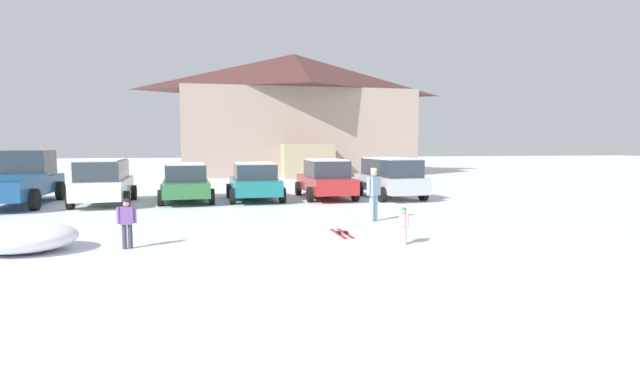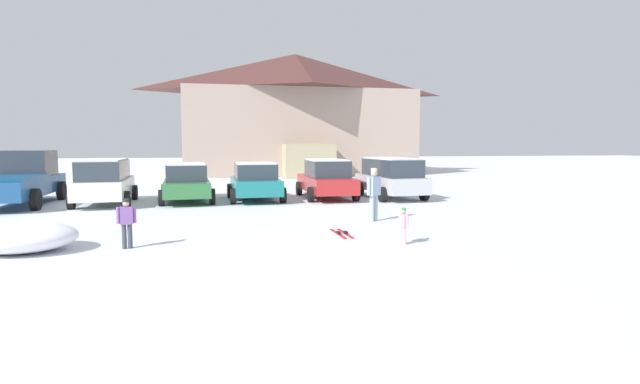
{
  "view_description": "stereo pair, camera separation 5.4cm",
  "coord_description": "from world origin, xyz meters",
  "px_view_note": "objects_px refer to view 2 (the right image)",
  "views": [
    {
      "loc": [
        -1.47,
        -8.98,
        2.43
      ],
      "look_at": [
        1.38,
        5.03,
        1.04
      ],
      "focal_mm": 28.0,
      "sensor_mm": 36.0,
      "label": 1
    },
    {
      "loc": [
        -1.41,
        -8.99,
        2.43
      ],
      "look_at": [
        1.38,
        5.03,
        1.04
      ],
      "focal_mm": 28.0,
      "sensor_mm": 36.0,
      "label": 2
    }
  ],
  "objects_px": {
    "ski_lodge": "(295,113)",
    "skier_child_in_pink_snowsuit": "(403,224)",
    "skier_adult_in_blue_parka": "(374,191)",
    "plowed_snow_pile": "(22,237)",
    "parked_teal_hatchback": "(255,181)",
    "pair_of_skis": "(342,233)",
    "skier_child_in_purple_jacket": "(127,221)",
    "pickup_truck": "(20,180)",
    "parked_red_sedan": "(326,179)",
    "parked_silver_wagon": "(391,177)",
    "parked_green_coupe": "(187,182)",
    "parked_white_suv": "(105,180)"
  },
  "relations": [
    {
      "from": "plowed_snow_pile",
      "to": "skier_child_in_purple_jacket",
      "type": "bearing_deg",
      "value": -2.15
    },
    {
      "from": "skier_child_in_pink_snowsuit",
      "to": "pair_of_skis",
      "type": "bearing_deg",
      "value": 124.23
    },
    {
      "from": "ski_lodge",
      "to": "parked_red_sedan",
      "type": "height_order",
      "value": "ski_lodge"
    },
    {
      "from": "parked_green_coupe",
      "to": "pair_of_skis",
      "type": "bearing_deg",
      "value": -62.16
    },
    {
      "from": "parked_teal_hatchback",
      "to": "parked_red_sedan",
      "type": "height_order",
      "value": "parked_red_sedan"
    },
    {
      "from": "pickup_truck",
      "to": "skier_adult_in_blue_parka",
      "type": "distance_m",
      "value": 14.29
    },
    {
      "from": "parked_teal_hatchback",
      "to": "pair_of_skis",
      "type": "xyz_separation_m",
      "value": [
        1.73,
        -8.5,
        -0.8
      ]
    },
    {
      "from": "ski_lodge",
      "to": "plowed_snow_pile",
      "type": "distance_m",
      "value": 30.71
    },
    {
      "from": "parked_silver_wagon",
      "to": "ski_lodge",
      "type": "bearing_deg",
      "value": 94.01
    },
    {
      "from": "parked_white_suv",
      "to": "parked_green_coupe",
      "type": "xyz_separation_m",
      "value": [
        3.15,
        0.39,
        -0.15
      ]
    },
    {
      "from": "parked_silver_wagon",
      "to": "parked_white_suv",
      "type": "bearing_deg",
      "value": 179.52
    },
    {
      "from": "parked_green_coupe",
      "to": "plowed_snow_pile",
      "type": "bearing_deg",
      "value": -107.62
    },
    {
      "from": "parked_silver_wagon",
      "to": "skier_child_in_pink_snowsuit",
      "type": "relative_size",
      "value": 5.05
    },
    {
      "from": "parked_teal_hatchback",
      "to": "parked_red_sedan",
      "type": "bearing_deg",
      "value": 5.1
    },
    {
      "from": "skier_child_in_purple_jacket",
      "to": "pair_of_skis",
      "type": "distance_m",
      "value": 5.43
    },
    {
      "from": "parked_green_coupe",
      "to": "pickup_truck",
      "type": "height_order",
      "value": "pickup_truck"
    },
    {
      "from": "ski_lodge",
      "to": "skier_child_in_pink_snowsuit",
      "type": "xyz_separation_m",
      "value": [
        -1.76,
        -29.41,
        -4.37
      ]
    },
    {
      "from": "parked_silver_wagon",
      "to": "skier_child_in_pink_snowsuit",
      "type": "xyz_separation_m",
      "value": [
        -3.13,
        -9.85,
        -0.45
      ]
    },
    {
      "from": "skier_adult_in_blue_parka",
      "to": "pickup_truck",
      "type": "bearing_deg",
      "value": 151.26
    },
    {
      "from": "parked_white_suv",
      "to": "parked_teal_hatchback",
      "type": "relative_size",
      "value": 1.13
    },
    {
      "from": "parked_green_coupe",
      "to": "pickup_truck",
      "type": "relative_size",
      "value": 0.79
    },
    {
      "from": "skier_adult_in_blue_parka",
      "to": "parked_white_suv",
      "type": "bearing_deg",
      "value": 145.65
    },
    {
      "from": "ski_lodge",
      "to": "plowed_snow_pile",
      "type": "relative_size",
      "value": 7.68
    },
    {
      "from": "skier_child_in_pink_snowsuit",
      "to": "skier_child_in_purple_jacket",
      "type": "relative_size",
      "value": 0.77
    },
    {
      "from": "parked_green_coupe",
      "to": "parked_silver_wagon",
      "type": "height_order",
      "value": "parked_silver_wagon"
    },
    {
      "from": "skier_child_in_pink_snowsuit",
      "to": "parked_teal_hatchback",
      "type": "bearing_deg",
      "value": 105.71
    },
    {
      "from": "parked_teal_hatchback",
      "to": "pickup_truck",
      "type": "distance_m",
      "value": 9.29
    },
    {
      "from": "pickup_truck",
      "to": "skier_child_in_pink_snowsuit",
      "type": "relative_size",
      "value": 6.73
    },
    {
      "from": "pickup_truck",
      "to": "skier_adult_in_blue_parka",
      "type": "relative_size",
      "value": 3.6
    },
    {
      "from": "ski_lodge",
      "to": "skier_child_in_purple_jacket",
      "type": "xyz_separation_m",
      "value": [
        -8.21,
        -28.6,
        -4.22
      ]
    },
    {
      "from": "parked_white_suv",
      "to": "skier_child_in_purple_jacket",
      "type": "distance_m",
      "value": 9.45
    },
    {
      "from": "parked_teal_hatchback",
      "to": "plowed_snow_pile",
      "type": "distance_m",
      "value": 10.96
    },
    {
      "from": "pickup_truck",
      "to": "pair_of_skis",
      "type": "bearing_deg",
      "value": -38.76
    },
    {
      "from": "skier_adult_in_blue_parka",
      "to": "plowed_snow_pile",
      "type": "bearing_deg",
      "value": -163.34
    },
    {
      "from": "ski_lodge",
      "to": "pickup_truck",
      "type": "height_order",
      "value": "ski_lodge"
    },
    {
      "from": "ski_lodge",
      "to": "pickup_truck",
      "type": "xyz_separation_m",
      "value": [
        -13.91,
        -18.92,
        -3.88
      ]
    },
    {
      "from": "pickup_truck",
      "to": "parked_white_suv",
      "type": "bearing_deg",
      "value": -9.48
    },
    {
      "from": "ski_lodge",
      "to": "plowed_snow_pile",
      "type": "xyz_separation_m",
      "value": [
        -10.47,
        -28.51,
        -4.54
      ]
    },
    {
      "from": "skier_child_in_purple_jacket",
      "to": "plowed_snow_pile",
      "type": "relative_size",
      "value": 0.49
    },
    {
      "from": "parked_white_suv",
      "to": "plowed_snow_pile",
      "type": "relative_size",
      "value": 1.95
    },
    {
      "from": "ski_lodge",
      "to": "pickup_truck",
      "type": "bearing_deg",
      "value": -126.32
    },
    {
      "from": "parked_green_coupe",
      "to": "skier_adult_in_blue_parka",
      "type": "bearing_deg",
      "value": -47.75
    },
    {
      "from": "skier_child_in_pink_snowsuit",
      "to": "plowed_snow_pile",
      "type": "distance_m",
      "value": 8.76
    },
    {
      "from": "parked_green_coupe",
      "to": "parked_silver_wagon",
      "type": "xyz_separation_m",
      "value": [
        8.85,
        -0.49,
        0.14
      ]
    },
    {
      "from": "parked_teal_hatchback",
      "to": "skier_adult_in_blue_parka",
      "type": "distance_m",
      "value": 7.29
    },
    {
      "from": "parked_green_coupe",
      "to": "parked_teal_hatchback",
      "type": "height_order",
      "value": "parked_teal_hatchback"
    },
    {
      "from": "parked_white_suv",
      "to": "parked_red_sedan",
      "type": "bearing_deg",
      "value": 3.03
    },
    {
      "from": "ski_lodge",
      "to": "parked_silver_wagon",
      "type": "xyz_separation_m",
      "value": [
        1.37,
        -19.56,
        -3.92
      ]
    },
    {
      "from": "plowed_snow_pile",
      "to": "skier_adult_in_blue_parka",
      "type": "bearing_deg",
      "value": 16.66
    },
    {
      "from": "pair_of_skis",
      "to": "plowed_snow_pile",
      "type": "bearing_deg",
      "value": -174.36
    }
  ]
}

